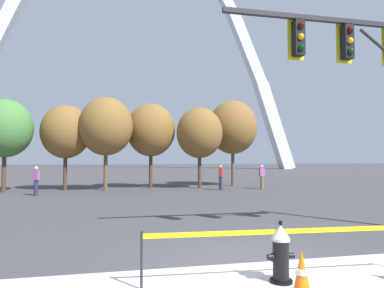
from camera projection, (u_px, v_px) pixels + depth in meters
ground_plane at (243, 262)px, 6.69m from camera, size 240.00×240.00×0.00m
fire_hydrant at (281, 253)px, 5.59m from camera, size 0.46×0.48×0.99m
caution_tape_barrier at (290, 244)px, 5.66m from camera, size 4.86×0.30×0.89m
traffic_cone_by_hydrant at (302, 276)px, 4.84m from camera, size 0.36×0.36×0.73m
traffic_signal_gantry at (382, 74)px, 9.21m from camera, size 6.42×0.44×6.00m
monument_arch at (133, 46)px, 61.83m from camera, size 62.21×2.31×49.95m
tree_far_left at (5, 128)px, 20.67m from camera, size 3.19×3.19×5.59m
tree_left_mid at (66, 132)px, 22.07m from camera, size 3.11×3.11×5.44m
tree_center_left at (106, 126)px, 21.92m from camera, size 3.39×3.39×5.93m
tree_center_right at (151, 130)px, 23.71m from camera, size 3.32×3.32×5.81m
tree_right_mid at (200, 133)px, 23.48m from camera, size 3.14×3.14×5.49m
tree_far_right at (233, 127)px, 25.68m from camera, size 3.62×3.62×6.33m
pedestrian_walking_left at (262, 177)px, 22.70m from camera, size 0.36×0.23×1.59m
pedestrian_standing_center at (36, 180)px, 18.72m from camera, size 0.39×0.33×1.59m
pedestrian_walking_right at (221, 177)px, 22.01m from camera, size 0.34×0.39×1.59m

